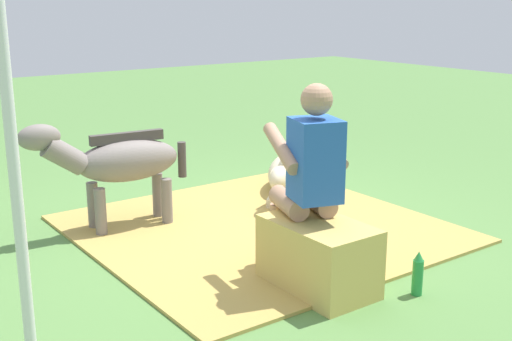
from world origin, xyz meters
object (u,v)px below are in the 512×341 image
at_px(hay_bale, 318,256).
at_px(pony_standing, 118,162).
at_px(tent_pole_left, 12,149).
at_px(person_seated, 308,174).
at_px(pony_lying, 288,174).
at_px(soda_bottle, 418,274).

relative_size(hay_bale, pony_standing, 0.55).
xyz_separation_m(hay_bale, tent_pole_left, (0.22, 1.78, 0.90)).
distance_m(person_seated, pony_standing, 1.76).
distance_m(person_seated, pony_lying, 2.09).
bearing_deg(person_seated, hay_bale, 167.43).
distance_m(person_seated, soda_bottle, 0.94).
distance_m(pony_standing, pony_lying, 1.78).
height_order(person_seated, pony_standing, person_seated).
xyz_separation_m(person_seated, pony_standing, (1.65, 0.58, -0.17)).
distance_m(pony_lying, tent_pole_left, 3.50).
bearing_deg(tent_pole_left, hay_bale, -97.18).
bearing_deg(soda_bottle, person_seated, 34.68).
bearing_deg(pony_lying, tent_pole_left, 117.92).
height_order(pony_standing, pony_lying, pony_standing).
bearing_deg(soda_bottle, pony_lying, -18.46).
bearing_deg(hay_bale, soda_bottle, -134.52).
bearing_deg(pony_lying, person_seated, 144.75).
bearing_deg(pony_standing, pony_lying, -90.24).
xyz_separation_m(pony_standing, pony_lying, (-0.01, -1.74, -0.37)).
xyz_separation_m(hay_bale, person_seated, (0.16, -0.04, 0.51)).
height_order(soda_bottle, tent_pole_left, tent_pole_left).
bearing_deg(tent_pole_left, soda_bottle, -106.63).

